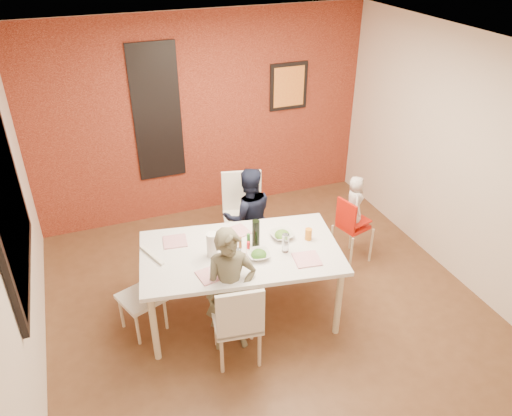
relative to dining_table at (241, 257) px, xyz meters
name	(u,v)px	position (x,y,z in m)	size (l,w,h in m)	color
ground	(266,304)	(0.29, 0.04, -0.74)	(4.50, 4.50, 0.00)	brown
ceiling	(269,51)	(0.29, 0.04, 1.96)	(4.50, 4.50, 0.02)	silver
wall_back	(203,118)	(0.29, 2.29, 0.61)	(4.50, 0.02, 2.70)	beige
wall_front	(411,371)	(0.29, -2.21, 0.61)	(4.50, 0.02, 2.70)	beige
wall_left	(11,244)	(-1.96, 0.04, 0.61)	(0.02, 4.50, 2.70)	beige
wall_right	(459,160)	(2.54, 0.04, 0.61)	(0.02, 4.50, 2.70)	beige
brick_accent_wall	(204,118)	(0.29, 2.27, 0.61)	(4.50, 0.02, 2.70)	maroon
picture_window_frame	(9,211)	(-1.93, 0.24, 0.81)	(0.05, 1.70, 1.30)	black
picture_window_pane	(11,210)	(-1.91, 0.24, 0.81)	(0.02, 1.55, 1.15)	black
glassblock_strip	(157,113)	(-0.31, 2.26, 0.76)	(0.55, 0.03, 1.70)	silver
glassblock_surround	(157,113)	(-0.31, 2.25, 0.76)	(0.60, 0.03, 1.76)	black
art_print_frame	(289,86)	(1.49, 2.25, 0.91)	(0.54, 0.03, 0.64)	black
art_print_canvas	(289,87)	(1.49, 2.24, 0.91)	(0.44, 0.01, 0.54)	#F9A037
dining_table	(241,257)	(0.00, 0.00, 0.00)	(2.10, 1.40, 0.81)	white
chair_near	(238,320)	(-0.24, -0.61, -0.22)	(0.48, 0.48, 0.92)	silver
chair_far	(243,209)	(0.42, 1.11, -0.16)	(0.57, 0.57, 1.03)	white
chair_left	(147,289)	(-0.92, 0.18, -0.27)	(0.50, 0.50, 0.84)	white
high_chair	(351,225)	(1.52, 0.43, -0.22)	(0.44, 0.44, 0.86)	red
child_near	(231,291)	(-0.23, -0.37, -0.08)	(0.48, 0.31, 1.32)	brown
child_far	(248,217)	(0.40, 0.86, -0.12)	(0.60, 0.47, 1.24)	black
toddler	(355,202)	(1.54, 0.44, 0.08)	(0.31, 0.20, 0.62)	beige
plate_near_left	(211,275)	(-0.38, -0.27, 0.08)	(0.23, 0.23, 0.01)	white
plate_far_mid	(237,232)	(0.08, 0.33, 0.08)	(0.23, 0.23, 0.01)	white
plate_near_right	(307,259)	(0.55, -0.36, 0.08)	(0.24, 0.24, 0.01)	white
plate_far_left	(175,241)	(-0.57, 0.38, 0.08)	(0.23, 0.23, 0.01)	white
salad_bowl_a	(259,255)	(0.13, -0.16, 0.10)	(0.22, 0.22, 0.05)	white
salad_bowl_b	(282,235)	(0.48, 0.07, 0.10)	(0.23, 0.23, 0.06)	white
wine_bottle	(256,233)	(0.17, 0.03, 0.22)	(0.08, 0.08, 0.29)	black
wine_glass_a	(238,259)	(-0.12, -0.25, 0.18)	(0.07, 0.07, 0.21)	white
wine_glass_b	(285,243)	(0.41, -0.16, 0.17)	(0.07, 0.07, 0.20)	silver
paper_towel_roll	(212,245)	(-0.28, 0.02, 0.20)	(0.11, 0.11, 0.25)	white
condiment_red	(248,247)	(0.06, -0.05, 0.13)	(0.03, 0.03, 0.12)	red
condiment_green	(248,240)	(0.11, 0.06, 0.14)	(0.03, 0.03, 0.13)	#2B7527
condiment_brown	(240,243)	(0.01, 0.05, 0.13)	(0.03, 0.03, 0.12)	brown
sippy_cup	(308,234)	(0.71, -0.05, 0.13)	(0.07, 0.07, 0.12)	orange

